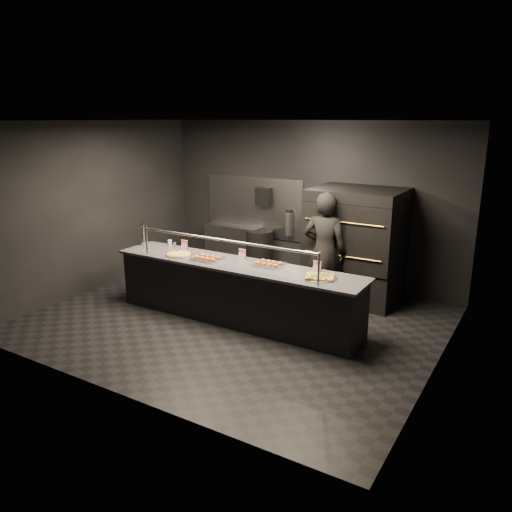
{
  "coord_description": "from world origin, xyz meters",
  "views": [
    {
      "loc": [
        4.01,
        -6.02,
        3.04
      ],
      "look_at": [
        0.24,
        0.2,
        1.02
      ],
      "focal_mm": 35.0,
      "sensor_mm": 36.0,
      "label": 1
    }
  ],
  "objects_px": {
    "prep_shelf": "(233,247)",
    "worker": "(324,252)",
    "beer_tap": "(144,238)",
    "round_pizza": "(179,255)",
    "slider_tray_b": "(269,264)",
    "fire_extinguisher": "(289,224)",
    "towel_dispenser": "(264,196)",
    "square_pizza": "(320,277)",
    "slider_tray_a": "(208,258)",
    "pizza_oven": "(356,244)",
    "service_counter": "(236,292)",
    "trash_bin": "(259,252)"
  },
  "relations": [
    {
      "from": "prep_shelf",
      "to": "worker",
      "type": "bearing_deg",
      "value": -24.49
    },
    {
      "from": "pizza_oven",
      "to": "trash_bin",
      "type": "xyz_separation_m",
      "value": [
        -2.1,
        0.32,
        -0.52
      ]
    },
    {
      "from": "towel_dispenser",
      "to": "square_pizza",
      "type": "bearing_deg",
      "value": -46.25
    },
    {
      "from": "prep_shelf",
      "to": "beer_tap",
      "type": "distance_m",
      "value": 2.33
    },
    {
      "from": "worker",
      "to": "round_pizza",
      "type": "bearing_deg",
      "value": 25.23
    },
    {
      "from": "slider_tray_b",
      "to": "square_pizza",
      "type": "xyz_separation_m",
      "value": [
        0.89,
        -0.16,
        -0.01
      ]
    },
    {
      "from": "beer_tap",
      "to": "slider_tray_a",
      "type": "bearing_deg",
      "value": -6.51
    },
    {
      "from": "fire_extinguisher",
      "to": "towel_dispenser",
      "type": "bearing_deg",
      "value": -178.96
    },
    {
      "from": "prep_shelf",
      "to": "worker",
      "type": "height_order",
      "value": "worker"
    },
    {
      "from": "towel_dispenser",
      "to": "fire_extinguisher",
      "type": "bearing_deg",
      "value": 1.04
    },
    {
      "from": "beer_tap",
      "to": "slider_tray_b",
      "type": "relative_size",
      "value": 0.97
    },
    {
      "from": "fire_extinguisher",
      "to": "prep_shelf",
      "type": "bearing_deg",
      "value": -176.34
    },
    {
      "from": "beer_tap",
      "to": "worker",
      "type": "xyz_separation_m",
      "value": [
        2.89,
        1.06,
        -0.09
      ]
    },
    {
      "from": "towel_dispenser",
      "to": "slider_tray_b",
      "type": "relative_size",
      "value": 0.71
    },
    {
      "from": "service_counter",
      "to": "slider_tray_a",
      "type": "distance_m",
      "value": 0.68
    },
    {
      "from": "service_counter",
      "to": "slider_tray_b",
      "type": "distance_m",
      "value": 0.71
    },
    {
      "from": "beer_tap",
      "to": "worker",
      "type": "distance_m",
      "value": 3.08
    },
    {
      "from": "round_pizza",
      "to": "worker",
      "type": "bearing_deg",
      "value": 32.79
    },
    {
      "from": "pizza_oven",
      "to": "fire_extinguisher",
      "type": "relative_size",
      "value": 3.78
    },
    {
      "from": "fire_extinguisher",
      "to": "slider_tray_a",
      "type": "bearing_deg",
      "value": -92.75
    },
    {
      "from": "slider_tray_b",
      "to": "towel_dispenser",
      "type": "bearing_deg",
      "value": 122.0
    },
    {
      "from": "beer_tap",
      "to": "square_pizza",
      "type": "xyz_separation_m",
      "value": [
        3.34,
        -0.1,
        -0.12
      ]
    },
    {
      "from": "fire_extinguisher",
      "to": "slider_tray_a",
      "type": "relative_size",
      "value": 1.0
    },
    {
      "from": "slider_tray_b",
      "to": "square_pizza",
      "type": "relative_size",
      "value": 1.04
    },
    {
      "from": "service_counter",
      "to": "beer_tap",
      "type": "xyz_separation_m",
      "value": [
        -1.95,
        0.1,
        0.59
      ]
    },
    {
      "from": "pizza_oven",
      "to": "towel_dispenser",
      "type": "distance_m",
      "value": 2.23
    },
    {
      "from": "prep_shelf",
      "to": "fire_extinguisher",
      "type": "bearing_deg",
      "value": 3.66
    },
    {
      "from": "towel_dispenser",
      "to": "slider_tray_b",
      "type": "height_order",
      "value": "towel_dispenser"
    },
    {
      "from": "fire_extinguisher",
      "to": "beer_tap",
      "type": "xyz_separation_m",
      "value": [
        -1.6,
        -2.3,
        -0.0
      ]
    },
    {
      "from": "slider_tray_a",
      "to": "worker",
      "type": "xyz_separation_m",
      "value": [
        1.41,
        1.23,
        0.02
      ]
    },
    {
      "from": "pizza_oven",
      "to": "towel_dispenser",
      "type": "height_order",
      "value": "pizza_oven"
    },
    {
      "from": "square_pizza",
      "to": "slider_tray_a",
      "type": "bearing_deg",
      "value": -178.0
    },
    {
      "from": "round_pizza",
      "to": "square_pizza",
      "type": "distance_m",
      "value": 2.41
    },
    {
      "from": "fire_extinguisher",
      "to": "worker",
      "type": "height_order",
      "value": "worker"
    },
    {
      "from": "service_counter",
      "to": "trash_bin",
      "type": "xyz_separation_m",
      "value": [
        -0.9,
        2.22,
        -0.02
      ]
    },
    {
      "from": "service_counter",
      "to": "round_pizza",
      "type": "bearing_deg",
      "value": -174.34
    },
    {
      "from": "beer_tap",
      "to": "round_pizza",
      "type": "height_order",
      "value": "beer_tap"
    },
    {
      "from": "pizza_oven",
      "to": "towel_dispenser",
      "type": "relative_size",
      "value": 5.46
    },
    {
      "from": "pizza_oven",
      "to": "fire_extinguisher",
      "type": "height_order",
      "value": "pizza_oven"
    },
    {
      "from": "towel_dispenser",
      "to": "trash_bin",
      "type": "relative_size",
      "value": 0.39
    },
    {
      "from": "fire_extinguisher",
      "to": "worker",
      "type": "bearing_deg",
      "value": -43.73
    },
    {
      "from": "pizza_oven",
      "to": "square_pizza",
      "type": "distance_m",
      "value": 1.92
    },
    {
      "from": "towel_dispenser",
      "to": "beer_tap",
      "type": "height_order",
      "value": "towel_dispenser"
    },
    {
      "from": "fire_extinguisher",
      "to": "round_pizza",
      "type": "height_order",
      "value": "fire_extinguisher"
    },
    {
      "from": "towel_dispenser",
      "to": "worker",
      "type": "relative_size",
      "value": 0.18
    },
    {
      "from": "prep_shelf",
      "to": "slider_tray_b",
      "type": "xyz_separation_m",
      "value": [
        2.1,
        -2.17,
        0.5
      ]
    },
    {
      "from": "service_counter",
      "to": "worker",
      "type": "bearing_deg",
      "value": 50.84
    },
    {
      "from": "pizza_oven",
      "to": "slider_tray_b",
      "type": "distance_m",
      "value": 1.88
    },
    {
      "from": "fire_extinguisher",
      "to": "square_pizza",
      "type": "distance_m",
      "value": 2.97
    },
    {
      "from": "slider_tray_b",
      "to": "square_pizza",
      "type": "height_order",
      "value": "slider_tray_b"
    }
  ]
}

